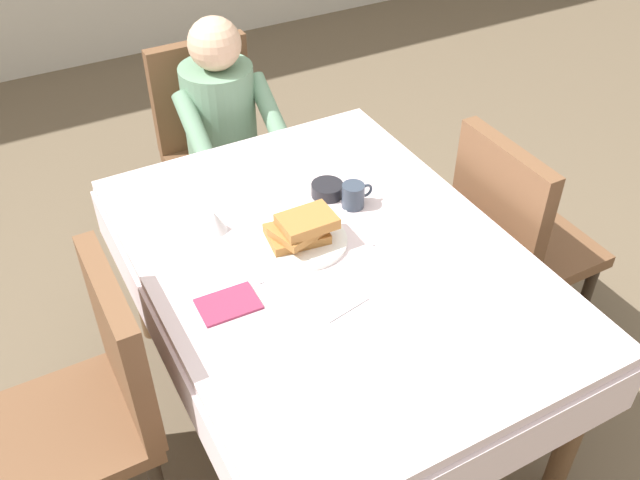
{
  "coord_description": "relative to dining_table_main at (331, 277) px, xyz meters",
  "views": [
    {
      "loc": [
        -0.81,
        -1.42,
        2.15
      ],
      "look_at": [
        -0.02,
        0.03,
        0.79
      ],
      "focal_mm": 39.39,
      "sensor_mm": 36.0,
      "label": 1
    }
  ],
  "objects": [
    {
      "name": "plate_breakfast",
      "position": [
        -0.05,
        0.1,
        0.1
      ],
      "size": [
        0.28,
        0.28,
        0.02
      ],
      "primitive_type": "cylinder",
      "color": "white",
      "rests_on": "dining_table_main"
    },
    {
      "name": "chair_diner",
      "position": [
        0.06,
        1.17,
        -0.12
      ],
      "size": [
        0.44,
        0.45,
        0.93
      ],
      "rotation": [
        0.0,
        0.0,
        3.14
      ],
      "color": "brown",
      "rests_on": "ground"
    },
    {
      "name": "breakfast_stack",
      "position": [
        -0.05,
        0.1,
        0.15
      ],
      "size": [
        0.21,
        0.18,
        0.09
      ],
      "color": "#A36B33",
      "rests_on": "plate_breakfast"
    },
    {
      "name": "knife_right_of_plate",
      "position": [
        0.14,
        0.08,
        0.09
      ],
      "size": [
        0.02,
        0.2,
        0.0
      ],
      "primitive_type": "cube",
      "rotation": [
        0.0,
        0.0,
        1.53
      ],
      "color": "silver",
      "rests_on": "dining_table_main"
    },
    {
      "name": "spoon_near_edge",
      "position": [
        -0.07,
        -0.23,
        0.09
      ],
      "size": [
        0.15,
        0.04,
        0.0
      ],
      "primitive_type": "cube",
      "rotation": [
        0.0,
        0.0,
        0.2
      ],
      "color": "silver",
      "rests_on": "dining_table_main"
    },
    {
      "name": "dining_table_main",
      "position": [
        0.0,
        0.0,
        0.0
      ],
      "size": [
        1.12,
        1.52,
        0.74
      ],
      "color": "silver",
      "rests_on": "ground"
    },
    {
      "name": "cup_coffee",
      "position": [
        0.19,
        0.19,
        0.13
      ],
      "size": [
        0.11,
        0.08,
        0.08
      ],
      "color": "#333D4C",
      "rests_on": "dining_table_main"
    },
    {
      "name": "chair_left_side",
      "position": [
        -0.77,
        0.0,
        -0.12
      ],
      "size": [
        0.45,
        0.44,
        0.93
      ],
      "rotation": [
        0.0,
        0.0,
        1.57
      ],
      "color": "brown",
      "rests_on": "ground"
    },
    {
      "name": "bowl_butter",
      "position": [
        0.14,
        0.28,
        0.11
      ],
      "size": [
        0.11,
        0.11,
        0.04
      ],
      "primitive_type": "cylinder",
      "color": "black",
      "rests_on": "dining_table_main"
    },
    {
      "name": "chair_right_side",
      "position": [
        0.77,
        0.0,
        -0.12
      ],
      "size": [
        0.45,
        0.44,
        0.93
      ],
      "rotation": [
        0.0,
        0.0,
        -1.57
      ],
      "color": "brown",
      "rests_on": "ground"
    },
    {
      "name": "fork_left_of_plate",
      "position": [
        -0.24,
        0.08,
        0.09
      ],
      "size": [
        0.02,
        0.18,
        0.0
      ],
      "primitive_type": "cube",
      "rotation": [
        0.0,
        0.0,
        1.52
      ],
      "color": "silver",
      "rests_on": "dining_table_main"
    },
    {
      "name": "ground_plane",
      "position": [
        0.0,
        0.0,
        -0.65
      ],
      "size": [
        14.0,
        14.0,
        0.0
      ],
      "primitive_type": "plane",
      "color": "brown"
    },
    {
      "name": "napkin_folded",
      "position": [
        -0.36,
        -0.05,
        0.09
      ],
      "size": [
        0.17,
        0.12,
        0.01
      ],
      "primitive_type": "cube",
      "rotation": [
        0.0,
        0.0,
        -0.03
      ],
      "color": "#8C2D4C",
      "rests_on": "dining_table_main"
    },
    {
      "name": "diner_person",
      "position": [
        0.06,
        1.01,
        0.02
      ],
      "size": [
        0.4,
        0.43,
        1.12
      ],
      "rotation": [
        0.0,
        0.0,
        3.14
      ],
      "color": "gray",
      "rests_on": "ground"
    },
    {
      "name": "syrup_pitcher",
      "position": [
        -0.27,
        0.29,
        0.13
      ],
      "size": [
        0.08,
        0.08,
        0.07
      ],
      "color": "silver",
      "rests_on": "dining_table_main"
    }
  ]
}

